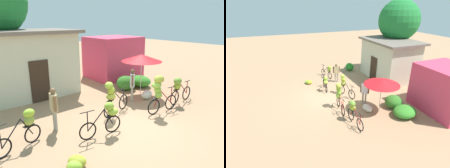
{
  "view_description": "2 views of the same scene",
  "coord_description": "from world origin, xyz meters",
  "views": [
    {
      "loc": [
        -4.98,
        -5.09,
        3.76
      ],
      "look_at": [
        0.33,
        1.4,
        1.25
      ],
      "focal_mm": 34.18,
      "sensor_mm": 36.0,
      "label": 1
    },
    {
      "loc": [
        10.61,
        -3.6,
        5.96
      ],
      "look_at": [
        -0.09,
        0.73,
        0.8
      ],
      "focal_mm": 28.69,
      "sensor_mm": 36.0,
      "label": 2
    }
  ],
  "objects": [
    {
      "name": "person_vendor",
      "position": [
        -2.22,
        1.45,
        0.96
      ],
      "size": [
        0.27,
        0.57,
        1.58
      ],
      "color": "gray",
      "rests_on": "ground"
    },
    {
      "name": "produce_sack",
      "position": [
        2.67,
        1.53,
        0.22
      ],
      "size": [
        0.79,
        0.6,
        0.44
      ],
      "primitive_type": "ellipsoid",
      "rotation": [
        0.0,
        0.0,
        0.25
      ],
      "color": "silver",
      "rests_on": "ground"
    },
    {
      "name": "bicycle_near_pile",
      "position": [
        -0.98,
        0.08,
        0.66
      ],
      "size": [
        1.57,
        0.41,
        1.15
      ],
      "color": "black",
      "rests_on": "ground"
    },
    {
      "name": "building_low",
      "position": [
        -1.5,
        5.98,
        1.67
      ],
      "size": [
        4.91,
        3.42,
        3.31
      ],
      "color": "beige",
      "rests_on": "ground"
    },
    {
      "name": "bicycle_rightmost",
      "position": [
        3.37,
        0.22,
        0.76
      ],
      "size": [
        1.7,
        0.4,
        1.28
      ],
      "color": "black",
      "rests_on": "ground"
    },
    {
      "name": "bicycle_by_shop",
      "position": [
        1.74,
        0.07,
        1.01
      ],
      "size": [
        1.66,
        0.46,
        1.66
      ],
      "color": "black",
      "rests_on": "ground"
    },
    {
      "name": "bicycle_leftmost",
      "position": [
        -3.35,
        1.11,
        0.67
      ],
      "size": [
        1.56,
        0.57,
        1.16
      ],
      "color": "black",
      "rests_on": "ground"
    },
    {
      "name": "shop_pink",
      "position": [
        4.17,
        5.97,
        1.36
      ],
      "size": [
        3.2,
        2.8,
        2.72
      ],
      "primitive_type": "cube",
      "color": "#D73D5E",
      "rests_on": "ground"
    },
    {
      "name": "ground_plane",
      "position": [
        0.0,
        0.0,
        0.0
      ],
      "size": [
        60.0,
        60.0,
        0.0
      ],
      "primitive_type": "plane",
      "color": "tan"
    },
    {
      "name": "market_umbrella",
      "position": [
        2.92,
        2.2,
        1.95
      ],
      "size": [
        2.06,
        2.06,
        2.12
      ],
      "color": "beige",
      "rests_on": "ground"
    },
    {
      "name": "bicycle_center_loaded",
      "position": [
        0.13,
        1.12,
        0.84
      ],
      "size": [
        1.7,
        0.58,
        1.49
      ],
      "color": "black",
      "rests_on": "ground"
    },
    {
      "name": "hedge_bush_front_right",
      "position": [
        2.87,
        3.28,
        0.4
      ],
      "size": [
        1.05,
        1.06,
        0.79
      ],
      "primitive_type": "ellipsoid",
      "color": "#327926",
      "rests_on": "ground"
    },
    {
      "name": "banana_pile_on_ground",
      "position": [
        -2.72,
        -0.82,
        0.15
      ],
      "size": [
        0.75,
        0.73,
        0.31
      ],
      "color": "#8FA93B",
      "rests_on": "ground"
    },
    {
      "name": "hedge_bush_mid",
      "position": [
        3.95,
        3.24,
        0.32
      ],
      "size": [
        1.18,
        1.36,
        0.64
      ],
      "primitive_type": "ellipsoid",
      "color": "#358A29",
      "rests_on": "ground"
    },
    {
      "name": "person_bystander",
      "position": [
        1.86,
        1.76,
        0.97
      ],
      "size": [
        0.42,
        0.44,
        1.59
      ],
      "color": "gray",
      "rests_on": "ground"
    }
  ]
}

